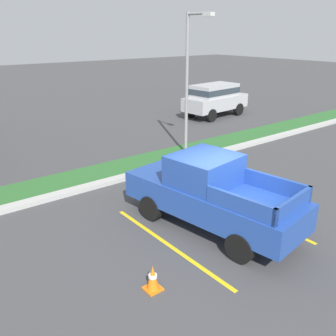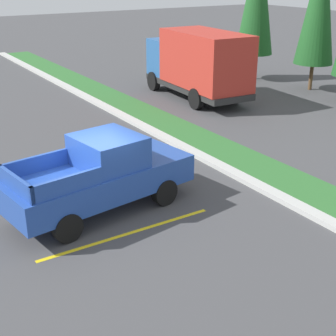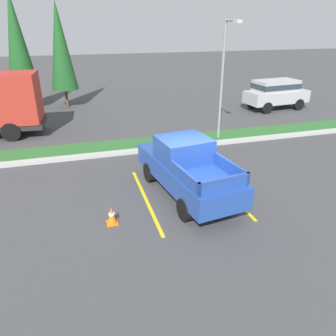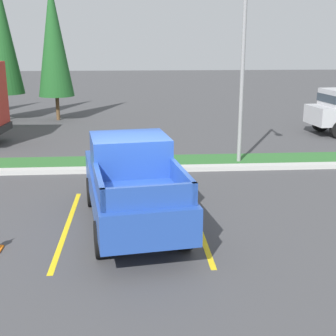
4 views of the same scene
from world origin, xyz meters
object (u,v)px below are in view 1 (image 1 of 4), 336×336
suv_distant (215,98)px  street_light (190,75)px  pickup_truck_main (211,193)px  traffic_cone (153,278)px

suv_distant → street_light: 8.69m
pickup_truck_main → traffic_cone: 3.26m
pickup_truck_main → suv_distant: (10.48, 10.40, 0.20)m
suv_distant → street_light: bearing=-142.8°
pickup_truck_main → traffic_cone: size_ratio=9.07×
traffic_cone → street_light: bearing=44.5°
suv_distant → traffic_cone: 17.78m
pickup_truck_main → street_light: street_light is taller
suv_distant → street_light: street_light is taller
street_light → traffic_cone: bearing=-135.5°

